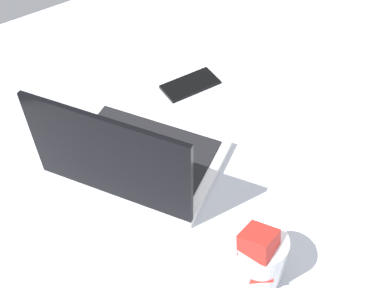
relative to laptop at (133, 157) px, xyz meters
The scene contains 4 objects.
bed_mattress 39.01cm from the laptop, 124.74° to the right, with size 180.00×140.00×18.00cm, color #B7BCC6.
laptop is the anchor object (origin of this frame).
snack_cup 32.99cm from the laptop, behind, with size 9.78×9.09×14.87cm.
cell_phone 30.01cm from the laptop, 58.23° to the right, with size 6.80×14.00×0.80cm, color black.
Camera 1 is at (-38.45, 57.35, 96.94)cm, focal length 45.06 mm.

